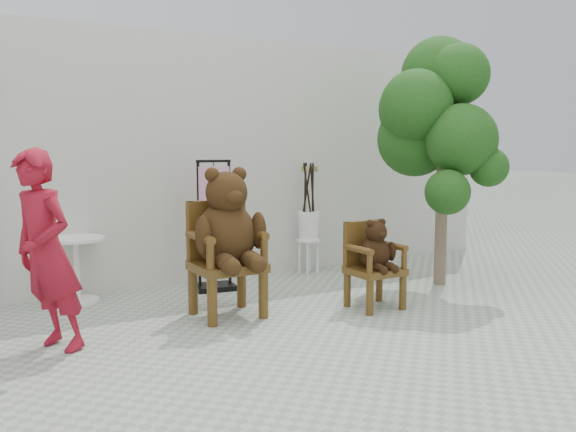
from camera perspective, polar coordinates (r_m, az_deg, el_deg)
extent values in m
plane|color=#9FA694|center=(5.48, 3.31, -11.28)|extent=(60.00, 60.00, 0.00)
cube|color=beige|center=(7.98, -9.09, 5.27)|extent=(9.00, 1.00, 3.00)
cylinder|color=#432C0E|center=(5.77, -7.11, -8.03)|extent=(0.10, 0.10, 0.45)
cylinder|color=#432C0E|center=(6.21, -8.89, -7.01)|extent=(0.10, 0.10, 0.45)
cylinder|color=#432C0E|center=(6.00, -2.32, -7.42)|extent=(0.10, 0.10, 0.45)
cylinder|color=#432C0E|center=(6.42, -4.37, -6.49)|extent=(0.10, 0.10, 0.45)
cube|color=#432C0E|center=(6.03, -5.70, -4.73)|extent=(0.65, 0.59, 0.09)
cube|color=#432C0E|center=(6.20, -6.71, -1.24)|extent=(0.62, 0.09, 0.59)
cylinder|color=#432C0E|center=(6.10, -9.13, -1.42)|extent=(0.09, 0.09, 0.59)
cylinder|color=#432C0E|center=(5.67, -7.27, -3.66)|extent=(0.08, 0.08, 0.27)
cylinder|color=#432C0E|center=(5.87, -8.22, -1.99)|extent=(0.09, 0.56, 0.09)
cylinder|color=#432C0E|center=(6.32, -4.38, -1.06)|extent=(0.09, 0.09, 0.59)
cylinder|color=#432C0E|center=(5.91, -2.25, -3.19)|extent=(0.08, 0.08, 0.27)
cylinder|color=#432C0E|center=(6.10, -3.33, -1.60)|extent=(0.09, 0.56, 0.09)
ellipsoid|color=black|center=(6.01, -5.85, -1.83)|extent=(0.62, 0.52, 0.65)
sphere|color=black|center=(5.93, -5.78, 2.20)|extent=(0.41, 0.41, 0.41)
ellipsoid|color=black|center=(5.79, -5.10, 1.79)|extent=(0.18, 0.15, 0.15)
sphere|color=black|center=(5.87, -7.12, 3.84)|extent=(0.14, 0.14, 0.14)
sphere|color=black|center=(5.99, -4.59, 3.93)|extent=(0.14, 0.14, 0.14)
ellipsoid|color=black|center=(5.76, -7.95, -1.76)|extent=(0.14, 0.21, 0.37)
ellipsoid|color=black|center=(5.74, -5.89, -4.36)|extent=(0.18, 0.36, 0.18)
sphere|color=black|center=(5.62, -5.28, -4.82)|extent=(0.17, 0.17, 0.17)
ellipsoid|color=black|center=(6.01, -2.79, -1.36)|extent=(0.14, 0.21, 0.37)
ellipsoid|color=black|center=(5.85, -3.51, -4.12)|extent=(0.18, 0.36, 0.18)
sphere|color=black|center=(5.73, -2.86, -4.56)|extent=(0.17, 0.17, 0.17)
cylinder|color=#432C0E|center=(6.15, 7.66, -7.59)|extent=(0.08, 0.08, 0.36)
cylinder|color=#432C0E|center=(6.44, 5.55, -6.89)|extent=(0.08, 0.08, 0.36)
cylinder|color=#432C0E|center=(6.41, 10.69, -7.04)|extent=(0.08, 0.08, 0.36)
cylinder|color=#432C0E|center=(6.69, 8.53, -6.41)|extent=(0.08, 0.08, 0.36)
cube|color=#432C0E|center=(6.37, 8.15, -5.11)|extent=(0.51, 0.47, 0.07)
cube|color=#432C0E|center=(6.48, 7.09, -2.49)|extent=(0.49, 0.07, 0.47)
cylinder|color=#432C0E|center=(6.35, 5.50, -2.66)|extent=(0.07, 0.07, 0.47)
cylinder|color=#432C0E|center=(6.06, 7.65, -4.36)|extent=(0.06, 0.06, 0.21)
cylinder|color=#432C0E|center=(6.19, 6.58, -3.11)|extent=(0.07, 0.44, 0.07)
cylinder|color=#432C0E|center=(6.61, 8.61, -2.32)|extent=(0.07, 0.07, 0.47)
cylinder|color=#432C0E|center=(6.34, 10.82, -3.93)|extent=(0.06, 0.06, 0.21)
cylinder|color=#432C0E|center=(6.47, 9.72, -2.74)|extent=(0.07, 0.44, 0.07)
ellipsoid|color=black|center=(6.35, 8.13, -3.54)|extent=(0.33, 0.28, 0.35)
sphere|color=black|center=(6.30, 8.26, -1.49)|extent=(0.22, 0.22, 0.22)
ellipsoid|color=black|center=(6.23, 8.77, -1.75)|extent=(0.10, 0.08, 0.08)
sphere|color=black|center=(6.24, 7.68, -0.68)|extent=(0.08, 0.08, 0.08)
sphere|color=black|center=(6.34, 8.79, -0.59)|extent=(0.08, 0.08, 0.08)
ellipsoid|color=black|center=(6.19, 7.40, -3.56)|extent=(0.08, 0.11, 0.20)
ellipsoid|color=black|center=(6.21, 8.45, -4.85)|extent=(0.10, 0.20, 0.10)
sphere|color=black|center=(6.15, 8.91, -5.08)|extent=(0.09, 0.09, 0.09)
ellipsoid|color=black|center=(6.38, 9.66, -3.28)|extent=(0.08, 0.11, 0.20)
ellipsoid|color=black|center=(6.30, 9.48, -4.70)|extent=(0.10, 0.20, 0.10)
sphere|color=black|center=(6.24, 9.94, -4.92)|extent=(0.09, 0.09, 0.09)
imported|color=maroon|center=(5.27, -21.61, -3.18)|extent=(0.63, 0.72, 1.66)
cylinder|color=white|center=(6.88, -19.25, -2.03)|extent=(0.60, 0.60, 0.03)
cylinder|color=white|center=(6.93, -19.14, -4.80)|extent=(0.06, 0.06, 0.68)
cylinder|color=white|center=(7.01, -19.04, -7.49)|extent=(0.44, 0.44, 0.03)
cube|color=black|center=(7.06, -8.33, -1.00)|extent=(0.03, 0.03, 1.50)
cube|color=black|center=(7.14, -5.50, -0.88)|extent=(0.03, 0.03, 1.50)
cube|color=black|center=(7.04, -7.00, 5.12)|extent=(0.40, 0.10, 0.03)
cube|color=black|center=(7.23, -6.83, -6.60)|extent=(0.51, 0.43, 0.06)
cube|color=#CF8EB6|center=(7.05, -6.94, 2.52)|extent=(0.36, 0.10, 0.52)
cylinder|color=black|center=(7.04, -6.99, 4.88)|extent=(0.01, 0.01, 0.08)
cylinder|color=white|center=(8.00, 1.95, -2.27)|extent=(0.32, 0.32, 0.03)
cylinder|color=white|center=(8.15, 2.13, -3.67)|extent=(0.03, 0.03, 0.44)
cylinder|color=white|center=(8.07, 1.11, -3.78)|extent=(0.03, 0.03, 0.44)
cylinder|color=white|center=(7.92, 1.75, -3.97)|extent=(0.03, 0.03, 0.44)
cylinder|color=white|center=(8.01, 2.78, -3.86)|extent=(0.03, 0.03, 0.44)
cylinder|color=black|center=(7.94, 1.61, 2.13)|extent=(0.09, 0.09, 0.80)
cylinder|color=#9D8547|center=(7.93, 1.37, 4.44)|extent=(0.04, 0.04, 0.08)
cylinder|color=black|center=(7.88, 1.88, 2.10)|extent=(0.10, 0.11, 0.80)
cylinder|color=#9D8547|center=(7.82, 1.81, 4.41)|extent=(0.04, 0.04, 0.08)
cylinder|color=black|center=(7.97, 1.72, 2.15)|extent=(0.18, 0.05, 0.79)
cylinder|color=#9D8547|center=(7.99, 1.43, 4.46)|extent=(0.05, 0.04, 0.08)
cylinder|color=black|center=(7.94, 1.61, 2.13)|extent=(0.08, 0.09, 0.80)
cylinder|color=#9D8547|center=(7.92, 1.38, 4.44)|extent=(0.04, 0.04, 0.08)
cylinder|color=black|center=(7.93, 2.32, 2.12)|extent=(0.07, 0.11, 0.80)
cylinder|color=#9D8547|center=(7.91, 2.60, 4.43)|extent=(0.04, 0.04, 0.08)
cylinder|color=black|center=(7.91, 2.31, 2.11)|extent=(0.15, 0.13, 0.79)
cylinder|color=#9D8547|center=(7.88, 2.75, 4.42)|extent=(0.05, 0.04, 0.08)
cylinder|color=brown|center=(7.51, 14.24, 3.20)|extent=(0.14, 0.14, 2.51)
sphere|color=#10340E|center=(7.69, 13.05, 7.42)|extent=(0.75, 0.75, 0.75)
sphere|color=#10340E|center=(7.81, 13.96, 12.68)|extent=(0.92, 0.92, 0.92)
sphere|color=#10340E|center=(7.24, 15.91, 6.90)|extent=(0.82, 0.82, 0.82)
sphere|color=#10340E|center=(7.55, 15.66, 12.64)|extent=(0.72, 0.72, 0.72)
sphere|color=#10340E|center=(7.34, 11.93, 10.08)|extent=(0.85, 0.85, 0.85)
sphere|color=#10340E|center=(7.64, 11.78, 7.07)|extent=(0.92, 0.92, 0.92)
sphere|color=#10340E|center=(7.56, 11.91, 9.76)|extent=(0.90, 0.90, 0.90)
sphere|color=#10340E|center=(6.95, 14.70, 2.17)|extent=(0.50, 0.50, 0.50)
sphere|color=#10340E|center=(7.27, 18.28, 4.37)|extent=(0.45, 0.45, 0.45)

